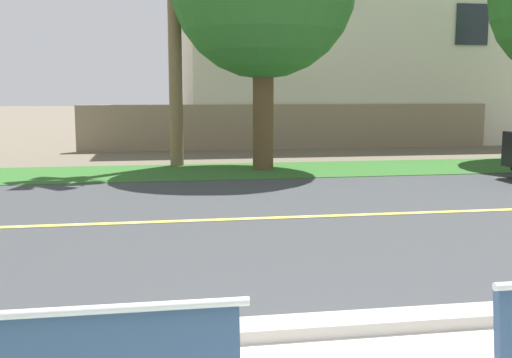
% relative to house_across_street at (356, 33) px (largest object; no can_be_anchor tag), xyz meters
% --- Properties ---
extents(ground_plane, '(140.00, 140.00, 0.00)m').
position_rel_house_across_street_xyz_m(ground_plane, '(-6.58, -12.06, -3.93)').
color(ground_plane, '#665B4C').
extents(curb_edge, '(44.00, 0.30, 0.11)m').
position_rel_house_across_street_xyz_m(curb_edge, '(-6.58, -17.71, -3.87)').
color(curb_edge, '#ADA89E').
rests_on(curb_edge, ground_plane).
extents(street_asphalt, '(52.00, 8.00, 0.01)m').
position_rel_house_across_street_xyz_m(street_asphalt, '(-6.58, -13.56, -3.92)').
color(street_asphalt, '#383A3D').
rests_on(street_asphalt, ground_plane).
extents(road_centre_line, '(48.00, 0.14, 0.01)m').
position_rel_house_across_street_xyz_m(road_centre_line, '(-6.58, -13.56, -3.92)').
color(road_centre_line, '#E0CC4C').
rests_on(road_centre_line, ground_plane).
extents(far_verge_grass, '(48.00, 2.80, 0.02)m').
position_rel_house_across_street_xyz_m(far_verge_grass, '(-6.58, -8.30, -3.92)').
color(far_verge_grass, '#2D6026').
rests_on(far_verge_grass, ground_plane).
extents(garden_wall, '(13.00, 0.36, 1.40)m').
position_rel_house_across_street_xyz_m(garden_wall, '(-3.19, -3.20, -3.23)').
color(garden_wall, gray).
rests_on(garden_wall, ground_plane).
extents(house_across_street, '(13.42, 6.91, 7.76)m').
position_rel_house_across_street_xyz_m(house_across_street, '(0.00, 0.00, 0.00)').
color(house_across_street, beige).
rests_on(house_across_street, ground_plane).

